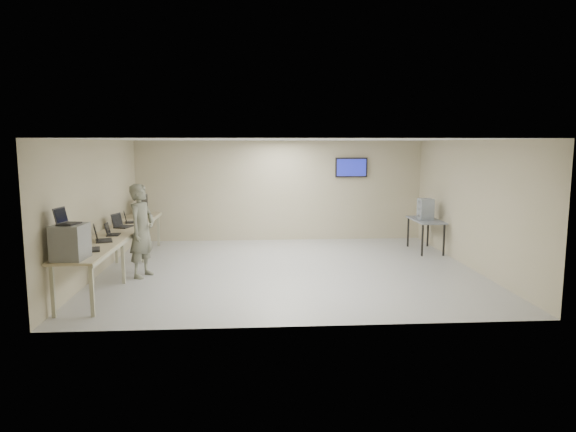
{
  "coord_description": "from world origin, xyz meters",
  "views": [
    {
      "loc": [
        -0.74,
        -10.86,
        2.73
      ],
      "look_at": [
        0.0,
        0.2,
        1.15
      ],
      "focal_mm": 32.0,
      "sensor_mm": 36.0,
      "label": 1
    }
  ],
  "objects": [
    {
      "name": "workbench",
      "position": [
        -3.59,
        0.0,
        0.83
      ],
      "size": [
        0.76,
        6.0,
        0.9
      ],
      "color": "#BDB580",
      "rests_on": "ground"
    },
    {
      "name": "laptop_3",
      "position": [
        -3.65,
        0.44,
        0.98
      ],
      "size": [
        0.42,
        0.46,
        0.31
      ],
      "rotation": [
        0.0,
        0.0,
        -0.28
      ],
      "color": "black",
      "rests_on": "workbench"
    },
    {
      "name": "laptop_4",
      "position": [
        -3.65,
        1.11,
        0.97
      ],
      "size": [
        0.35,
        0.39,
        0.26
      ],
      "rotation": [
        0.0,
        0.0,
        0.25
      ],
      "color": "black",
      "rests_on": "workbench"
    },
    {
      "name": "monitor_near",
      "position": [
        -3.6,
        2.49,
        1.19
      ],
      "size": [
        0.22,
        0.49,
        0.48
      ],
      "color": "black",
      "rests_on": "workbench"
    },
    {
      "name": "laptop_0",
      "position": [
        -3.61,
        -2.01,
        0.98
      ],
      "size": [
        0.43,
        0.47,
        0.31
      ],
      "rotation": [
        0.0,
        0.0,
        0.29
      ],
      "color": "black",
      "rests_on": "workbench"
    },
    {
      "name": "storage_bins",
      "position": [
        3.58,
        1.71,
        1.08
      ],
      "size": [
        0.33,
        0.37,
        0.53
      ],
      "color": "#94A1B0",
      "rests_on": "side_table"
    },
    {
      "name": "side_table",
      "position": [
        3.6,
        1.71,
        0.74
      ],
      "size": [
        0.64,
        1.36,
        0.82
      ],
      "color": "slate",
      "rests_on": "ground"
    },
    {
      "name": "laptop_1",
      "position": [
        -3.63,
        -1.18,
        0.98
      ],
      "size": [
        0.44,
        0.47,
        0.31
      ],
      "rotation": [
        0.0,
        0.0,
        0.31
      ],
      "color": "black",
      "rests_on": "workbench"
    },
    {
      "name": "monitor_far",
      "position": [
        -3.6,
        2.71,
        1.19
      ],
      "size": [
        0.22,
        0.49,
        0.48
      ],
      "color": "black",
      "rests_on": "workbench"
    },
    {
      "name": "soldier",
      "position": [
        -3.03,
        -0.38,
        0.96
      ],
      "size": [
        0.67,
        0.81,
        1.92
      ],
      "primitive_type": "imported",
      "rotation": [
        0.0,
        0.0,
        1.21
      ],
      "color": "#636856",
      "rests_on": "ground"
    },
    {
      "name": "equipment_box",
      "position": [
        -3.65,
        -2.67,
        1.18
      ],
      "size": [
        0.51,
        0.57,
        0.56
      ],
      "primitive_type": "cube",
      "rotation": [
        0.0,
        0.0,
        -0.07
      ],
      "color": "gray",
      "rests_on": "workbench"
    },
    {
      "name": "room",
      "position": [
        0.03,
        0.06,
        1.41
      ],
      "size": [
        8.01,
        7.01,
        2.81
      ],
      "color": "beige",
      "rests_on": "ground"
    },
    {
      "name": "laptop_2",
      "position": [
        -3.61,
        -0.53,
        0.97
      ],
      "size": [
        0.28,
        0.34,
        0.25
      ],
      "rotation": [
        0.0,
        0.0,
        0.07
      ],
      "color": "black",
      "rests_on": "workbench"
    },
    {
      "name": "laptop_5",
      "position": [
        -3.59,
        1.94,
        0.97
      ],
      "size": [
        0.36,
        0.39,
        0.26
      ],
      "rotation": [
        0.0,
        0.0,
        0.31
      ],
      "color": "black",
      "rests_on": "workbench"
    },
    {
      "name": "laptop_on_box",
      "position": [
        -3.7,
        -2.67,
        1.53
      ],
      "size": [
        0.35,
        0.39,
        0.27
      ],
      "rotation": [
        0.0,
        0.0,
        -0.19
      ],
      "color": "black",
      "rests_on": "equipment_box"
    }
  ]
}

